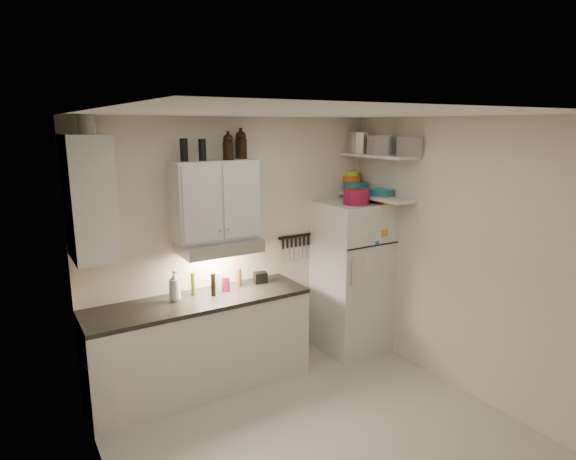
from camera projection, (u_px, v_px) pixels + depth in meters
floor at (319, 436)px, 3.99m from camera, size 3.20×3.00×0.02m
ceiling at (324, 112)px, 3.44m from camera, size 3.20×3.00×0.02m
back_wall at (237, 246)px, 4.97m from camera, size 3.20×0.02×2.60m
left_wall at (103, 332)px, 2.89m from camera, size 0.02×3.00×2.60m
right_wall at (460, 257)px, 4.54m from camera, size 0.02×3.00×2.60m
base_cabinet at (201, 346)px, 4.62m from camera, size 2.10×0.60×0.88m
countertop at (199, 301)px, 4.52m from camera, size 2.10×0.62×0.04m
upper_cabinet at (215, 200)px, 4.56m from camera, size 0.80×0.33×0.75m
side_cabinet at (89, 198)px, 3.84m from camera, size 0.33×0.55×1.00m
range_hood at (219, 246)px, 4.60m from camera, size 0.76×0.46×0.12m
fridge at (352, 277)px, 5.42m from camera, size 0.70×0.68×1.70m
shelf_hi at (378, 156)px, 5.12m from camera, size 0.30×0.95×0.03m
shelf_lo at (376, 197)px, 5.21m from camera, size 0.30×0.95×0.03m
knife_strip at (295, 236)px, 5.31m from camera, size 0.42×0.02×0.03m
dutch_oven at (356, 197)px, 5.06m from camera, size 0.31×0.31×0.16m
book_stack at (386, 200)px, 5.15m from camera, size 0.23×0.27×0.08m
spice_jar at (353, 197)px, 5.24m from camera, size 0.08×0.08×0.11m
stock_pot at (361, 142)px, 5.43m from camera, size 0.38×0.38×0.23m
tin_a at (380, 145)px, 5.01m from camera, size 0.24×0.23×0.20m
tin_b at (409, 146)px, 4.81m from camera, size 0.25×0.25×0.19m
bowl_teal at (356, 187)px, 5.50m from camera, size 0.27×0.27×0.11m
bowl_orange at (351, 178)px, 5.56m from camera, size 0.22×0.22×0.07m
bowl_yellow at (351, 173)px, 5.54m from camera, size 0.17×0.17×0.05m
plates at (382, 192)px, 5.21m from camera, size 0.36×0.36×0.07m
growler_a at (228, 147)px, 4.47m from camera, size 0.14×0.14×0.25m
growler_b at (241, 144)px, 4.66m from camera, size 0.14×0.14×0.27m
thermos_a at (202, 150)px, 4.39m from camera, size 0.08×0.08×0.20m
thermos_b at (184, 150)px, 4.30m from camera, size 0.07×0.07×0.20m
side_jar at (87, 123)px, 3.74m from camera, size 0.17×0.17×0.17m
soap_bottle at (174, 284)px, 4.44m from camera, size 0.16×0.16×0.32m
pepper_mill at (239, 277)px, 4.86m from camera, size 0.08×0.08×0.19m
oil_bottle at (193, 284)px, 4.61m from camera, size 0.06×0.06×0.22m
vinegar_bottle at (213, 285)px, 4.59m from camera, size 0.05×0.05×0.22m
clear_bottle at (219, 282)px, 4.71m from camera, size 0.07×0.07×0.19m
red_jar at (226, 284)px, 4.73m from camera, size 0.08×0.08×0.15m
caddy at (260, 278)px, 4.97m from camera, size 0.15×0.11×0.11m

